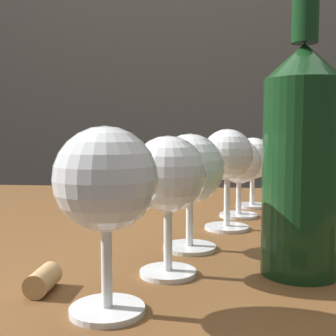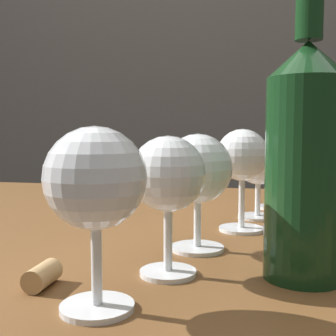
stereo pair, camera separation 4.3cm
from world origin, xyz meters
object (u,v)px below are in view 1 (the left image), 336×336
object	(u,v)px
wine_glass_port	(168,178)
wine_glass_rose	(190,171)
wine_glass_merlot	(227,158)
cork	(43,280)
wine_bottle	(302,154)
wine_glass_cabernet	(106,183)
wine_glass_pinot	(239,165)
wine_glass_white	(253,159)

from	to	relation	value
wine_glass_port	wine_glass_rose	distance (m)	0.10
wine_glass_port	wine_glass_merlot	distance (m)	0.22
cork	wine_glass_port	bearing A→B (deg)	27.60
wine_bottle	wine_glass_cabernet	bearing A→B (deg)	-146.96
wine_glass_port	wine_glass_pinot	size ratio (longest dim) A/B	1.08
wine_glass_cabernet	wine_bottle	world-z (taller)	wine_bottle
wine_glass_cabernet	wine_glass_port	distance (m)	0.10
wine_glass_rose	wine_bottle	bearing A→B (deg)	-35.04
wine_glass_cabernet	wine_bottle	distance (m)	0.21
wine_glass_white	wine_bottle	world-z (taller)	wine_bottle
wine_glass_port	cork	size ratio (longest dim) A/B	3.37
wine_glass_merlot	wine_glass_cabernet	bearing A→B (deg)	-109.16
wine_glass_merlot	wine_glass_port	bearing A→B (deg)	-107.55
wine_glass_cabernet	wine_glass_pinot	xyz separation A→B (m)	(0.13, 0.41, -0.02)
wine_glass_pinot	wine_glass_white	distance (m)	0.10
wine_glass_port	wine_glass_merlot	size ratio (longest dim) A/B	0.95
cork	wine_glass_white	bearing A→B (deg)	63.47
wine_glass_cabernet	cork	world-z (taller)	wine_glass_cabernet
wine_glass_cabernet	wine_glass_white	world-z (taller)	wine_glass_cabernet
wine_bottle	cork	bearing A→B (deg)	-163.16
wine_glass_rose	cork	bearing A→B (deg)	-129.27
wine_glass_cabernet	wine_glass_port	xyz separation A→B (m)	(0.04, 0.10, -0.01)
wine_glass_white	cork	distance (m)	0.53
wine_glass_pinot	cork	world-z (taller)	wine_glass_pinot
wine_bottle	wine_glass_rose	bearing A→B (deg)	144.96
wine_glass_white	wine_bottle	bearing A→B (deg)	-88.57
wine_glass_white	cork	size ratio (longest dim) A/B	3.17
wine_glass_cabernet	wine_glass_port	world-z (taller)	wine_glass_cabernet
wine_glass_rose	wine_glass_white	world-z (taller)	wine_glass_rose
wine_bottle	wine_glass_merlot	bearing A→B (deg)	108.44
wine_glass_cabernet	wine_glass_pinot	size ratio (longest dim) A/B	1.15
wine_glass_merlot	wine_bottle	distance (m)	0.21
wine_glass_cabernet	wine_glass_rose	distance (m)	0.20
wine_glass_port	wine_glass_merlot	bearing A→B (deg)	72.45
wine_bottle	wine_glass_white	bearing A→B (deg)	91.43
wine_glass_port	wine_glass_rose	bearing A→B (deg)	79.88
wine_glass_cabernet	wine_glass_white	bearing A→B (deg)	72.05
cork	wine_glass_pinot	bearing A→B (deg)	61.38
wine_glass_cabernet	wine_glass_white	xyz separation A→B (m)	(0.16, 0.50, -0.01)
wine_glass_port	wine_glass_rose	size ratio (longest dim) A/B	0.99
wine_glass_cabernet	wine_glass_merlot	size ratio (longest dim) A/B	1.01
wine_glass_pinot	wine_bottle	xyz separation A→B (m)	(0.04, -0.29, 0.03)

